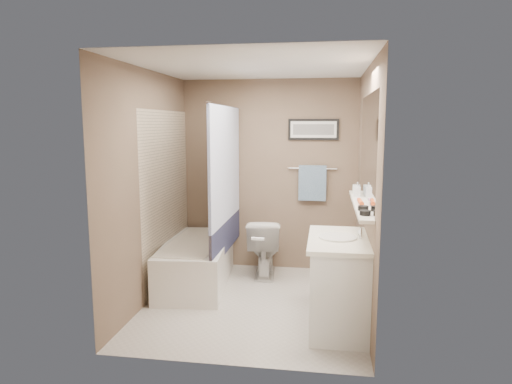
# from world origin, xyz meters

# --- Properties ---
(ground) EXTENTS (2.50, 2.50, 0.00)m
(ground) POSITION_xyz_m (0.00, 0.00, 0.00)
(ground) COLOR beige
(ground) RESTS_ON ground
(ceiling) EXTENTS (2.20, 2.50, 0.04)m
(ceiling) POSITION_xyz_m (0.00, 0.00, 2.38)
(ceiling) COLOR silver
(ceiling) RESTS_ON wall_back
(wall_back) EXTENTS (2.20, 0.04, 2.40)m
(wall_back) POSITION_xyz_m (0.00, 1.23, 1.20)
(wall_back) COLOR brown
(wall_back) RESTS_ON ground
(wall_front) EXTENTS (2.20, 0.04, 2.40)m
(wall_front) POSITION_xyz_m (0.00, -1.23, 1.20)
(wall_front) COLOR brown
(wall_front) RESTS_ON ground
(wall_left) EXTENTS (0.04, 2.50, 2.40)m
(wall_left) POSITION_xyz_m (-1.08, 0.00, 1.20)
(wall_left) COLOR brown
(wall_left) RESTS_ON ground
(wall_right) EXTENTS (0.04, 2.50, 2.40)m
(wall_right) POSITION_xyz_m (1.08, 0.00, 1.20)
(wall_right) COLOR brown
(wall_right) RESTS_ON ground
(tile_surround) EXTENTS (0.02, 1.55, 2.00)m
(tile_surround) POSITION_xyz_m (-1.09, 0.50, 1.00)
(tile_surround) COLOR beige
(tile_surround) RESTS_ON wall_left
(curtain_rod) EXTENTS (0.02, 1.55, 0.02)m
(curtain_rod) POSITION_xyz_m (-0.40, 0.50, 2.05)
(curtain_rod) COLOR silver
(curtain_rod) RESTS_ON wall_left
(curtain_upper) EXTENTS (0.03, 1.45, 1.28)m
(curtain_upper) POSITION_xyz_m (-0.40, 0.50, 1.40)
(curtain_upper) COLOR white
(curtain_upper) RESTS_ON curtain_rod
(curtain_lower) EXTENTS (0.03, 1.45, 0.36)m
(curtain_lower) POSITION_xyz_m (-0.40, 0.50, 0.58)
(curtain_lower) COLOR #262847
(curtain_lower) RESTS_ON curtain_rod
(mirror) EXTENTS (0.02, 1.60, 1.00)m
(mirror) POSITION_xyz_m (1.09, -0.15, 1.62)
(mirror) COLOR silver
(mirror) RESTS_ON wall_right
(shelf) EXTENTS (0.12, 1.60, 0.03)m
(shelf) POSITION_xyz_m (1.04, -0.15, 1.10)
(shelf) COLOR silver
(shelf) RESTS_ON wall_right
(towel_bar) EXTENTS (0.60, 0.02, 0.02)m
(towel_bar) POSITION_xyz_m (0.55, 1.22, 1.30)
(towel_bar) COLOR silver
(towel_bar) RESTS_ON wall_back
(towel) EXTENTS (0.34, 0.05, 0.44)m
(towel) POSITION_xyz_m (0.55, 1.20, 1.12)
(towel) COLOR #89ABC7
(towel) RESTS_ON towel_bar
(art_frame) EXTENTS (0.62, 0.02, 0.26)m
(art_frame) POSITION_xyz_m (0.55, 1.23, 1.78)
(art_frame) COLOR black
(art_frame) RESTS_ON wall_back
(art_mat) EXTENTS (0.56, 0.00, 0.20)m
(art_mat) POSITION_xyz_m (0.55, 1.22, 1.78)
(art_mat) COLOR white
(art_mat) RESTS_ON art_frame
(art_image) EXTENTS (0.50, 0.00, 0.13)m
(art_image) POSITION_xyz_m (0.55, 1.22, 1.78)
(art_image) COLOR #595959
(art_image) RESTS_ON art_mat
(door) EXTENTS (0.80, 0.02, 2.00)m
(door) POSITION_xyz_m (0.55, -1.24, 1.00)
(door) COLOR silver
(door) RESTS_ON wall_front
(door_handle) EXTENTS (0.10, 0.02, 0.02)m
(door_handle) POSITION_xyz_m (0.22, -1.19, 1.00)
(door_handle) COLOR silver
(door_handle) RESTS_ON door
(bathtub) EXTENTS (0.84, 1.56, 0.50)m
(bathtub) POSITION_xyz_m (-0.75, 0.48, 0.25)
(bathtub) COLOR white
(bathtub) RESTS_ON ground
(tub_rim) EXTENTS (0.56, 1.36, 0.02)m
(tub_rim) POSITION_xyz_m (-0.75, 0.48, 0.50)
(tub_rim) COLOR silver
(tub_rim) RESTS_ON bathtub
(toilet) EXTENTS (0.45, 0.72, 0.71)m
(toilet) POSITION_xyz_m (-0.01, 0.91, 0.36)
(toilet) COLOR silver
(toilet) RESTS_ON ground
(vanity) EXTENTS (0.50, 0.90, 0.80)m
(vanity) POSITION_xyz_m (0.85, -0.43, 0.40)
(vanity) COLOR white
(vanity) RESTS_ON ground
(countertop) EXTENTS (0.54, 0.96, 0.04)m
(countertop) POSITION_xyz_m (0.84, -0.43, 0.82)
(countertop) COLOR white
(countertop) RESTS_ON vanity
(sink_basin) EXTENTS (0.34, 0.34, 0.01)m
(sink_basin) POSITION_xyz_m (0.83, -0.43, 0.85)
(sink_basin) COLOR silver
(sink_basin) RESTS_ON countertop
(faucet_spout) EXTENTS (0.02, 0.02, 0.10)m
(faucet_spout) POSITION_xyz_m (1.03, -0.43, 0.89)
(faucet_spout) COLOR silver
(faucet_spout) RESTS_ON countertop
(faucet_knob) EXTENTS (0.05, 0.05, 0.05)m
(faucet_knob) POSITION_xyz_m (1.03, -0.33, 0.87)
(faucet_knob) COLOR white
(faucet_knob) RESTS_ON countertop
(candle_bowl_near) EXTENTS (0.09, 0.09, 0.04)m
(candle_bowl_near) POSITION_xyz_m (1.04, -0.74, 1.14)
(candle_bowl_near) COLOR black
(candle_bowl_near) RESTS_ON shelf
(candle_bowl_far) EXTENTS (0.09, 0.09, 0.04)m
(candle_bowl_far) POSITION_xyz_m (1.04, -0.53, 1.14)
(candle_bowl_far) COLOR black
(candle_bowl_far) RESTS_ON shelf
(hair_brush_front) EXTENTS (0.05, 0.22, 0.04)m
(hair_brush_front) POSITION_xyz_m (1.04, -0.22, 1.14)
(hair_brush_front) COLOR #D24E1D
(hair_brush_front) RESTS_ON shelf
(pink_comb) EXTENTS (0.03, 0.16, 0.01)m
(pink_comb) POSITION_xyz_m (1.04, 0.03, 1.12)
(pink_comb) COLOR pink
(pink_comb) RESTS_ON shelf
(glass_jar) EXTENTS (0.08, 0.08, 0.10)m
(glass_jar) POSITION_xyz_m (1.04, 0.40, 1.17)
(glass_jar) COLOR white
(glass_jar) RESTS_ON shelf
(soap_bottle) EXTENTS (0.07, 0.07, 0.14)m
(soap_bottle) POSITION_xyz_m (1.04, 0.25, 1.19)
(soap_bottle) COLOR #999999
(soap_bottle) RESTS_ON shelf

